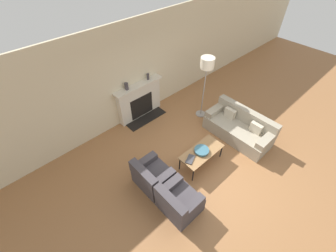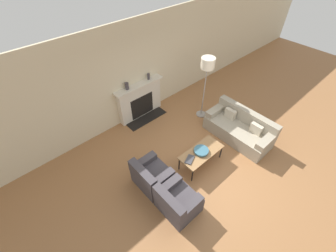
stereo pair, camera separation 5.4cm
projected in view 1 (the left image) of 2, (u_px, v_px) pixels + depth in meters
The scene contains 12 objects.
ground_plane at pixel (208, 166), 5.74m from camera, with size 18.00×18.00×0.00m, color #99663D.
wall_back at pixel (134, 73), 6.29m from camera, with size 18.00×0.06×2.90m.
fireplace at pixel (140, 101), 6.82m from camera, with size 1.58×0.59×1.14m.
couch at pixel (239, 128), 6.32m from camera, with size 0.83×1.86×0.81m.
armchair_near at pixel (178, 202), 4.72m from camera, with size 0.73×0.81×0.76m.
armchair_far at pixel (153, 176), 5.18m from camera, with size 0.73×0.81×0.76m.
coffee_table at pixel (202, 152), 5.54m from camera, with size 1.15×0.53×0.45m.
bowl at pixel (202, 150), 5.48m from camera, with size 0.36×0.36×0.07m.
book at pixel (190, 159), 5.33m from camera, with size 0.32×0.26×0.02m.
floor_lamp at pixel (207, 67), 6.07m from camera, with size 0.38×0.38×1.96m.
mantel_vase_left at pixel (126, 86), 6.17m from camera, with size 0.11×0.11×0.20m.
mantel_vase_center_left at pixel (148, 77), 6.55m from camera, with size 0.08×0.08×0.19m.
Camera 1 is at (-3.08, -1.82, 4.72)m, focal length 24.00 mm.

